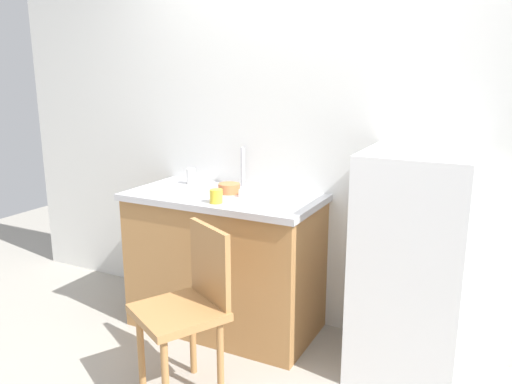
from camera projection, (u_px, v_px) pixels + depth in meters
The scene contains 10 objects.
back_wall at pixel (311, 133), 3.17m from camera, with size 4.80×0.10×2.53m, color silver.
cabinet_base at pixel (225, 264), 3.25m from camera, with size 1.18×0.60×0.86m, color #A87542.
countertop at pixel (224, 197), 3.15m from camera, with size 1.22×0.64×0.04m, color #B7B7BC.
faucet at pixel (243, 167), 3.33m from camera, with size 0.02×0.02×0.26m, color #B7B7BC.
refrigerator at pixel (412, 266), 2.70m from camera, with size 0.55×0.59×1.25m, color white.
chair at pixel (189, 304), 2.54m from camera, with size 0.54×0.54×0.89m.
dish_tray at pixel (267, 193), 3.07m from camera, with size 0.28×0.20×0.05m, color white.
terracotta_bowl at pixel (229, 188), 3.16m from camera, with size 0.14×0.14×0.06m, color #C67042.
cup_white at pixel (191, 176), 3.41m from camera, with size 0.06×0.06×0.11m, color white.
cup_yellow at pixel (216, 196), 2.92m from camera, with size 0.07×0.07×0.08m, color yellow.
Camera 1 is at (1.13, -1.98, 1.64)m, focal length 35.26 mm.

